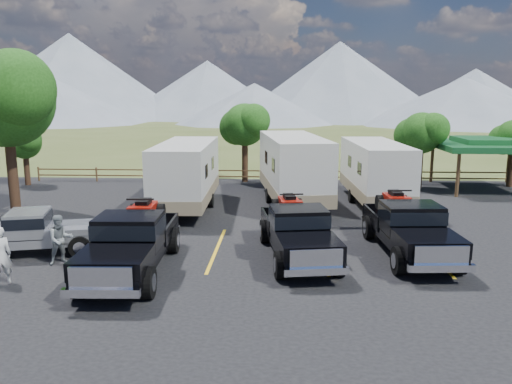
{
  "coord_description": "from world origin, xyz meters",
  "views": [
    {
      "loc": [
        0.41,
        -14.1,
        5.84
      ],
      "look_at": [
        -0.67,
        7.41,
        1.6
      ],
      "focal_mm": 35.0,
      "sensor_mm": 36.0,
      "label": 1
    }
  ],
  "objects_px": {
    "pickup_silver": "(34,231)",
    "person_a": "(0,255)",
    "trailer_center": "(293,169)",
    "trailer_left": "(187,175)",
    "person_b": "(61,239)",
    "trailer_right": "(375,172)",
    "rig_left": "(132,240)",
    "rig_center": "(297,230)",
    "pavilion": "(487,145)",
    "rig_right": "(408,226)",
    "tree_big_nw": "(5,99)"
  },
  "relations": [
    {
      "from": "pickup_silver",
      "to": "person_b",
      "type": "xyz_separation_m",
      "value": [
        1.48,
        -1.04,
        0.03
      ]
    },
    {
      "from": "rig_center",
      "to": "trailer_left",
      "type": "relative_size",
      "value": 0.66
    },
    {
      "from": "rig_right",
      "to": "trailer_left",
      "type": "height_order",
      "value": "trailer_left"
    },
    {
      "from": "rig_left",
      "to": "trailer_left",
      "type": "distance_m",
      "value": 9.29
    },
    {
      "from": "rig_right",
      "to": "trailer_right",
      "type": "height_order",
      "value": "trailer_right"
    },
    {
      "from": "pavilion",
      "to": "rig_right",
      "type": "relative_size",
      "value": 0.94
    },
    {
      "from": "pavilion",
      "to": "rig_center",
      "type": "height_order",
      "value": "pavilion"
    },
    {
      "from": "rig_center",
      "to": "person_a",
      "type": "bearing_deg",
      "value": -170.06
    },
    {
      "from": "rig_right",
      "to": "person_b",
      "type": "relative_size",
      "value": 3.79
    },
    {
      "from": "pickup_silver",
      "to": "person_b",
      "type": "bearing_deg",
      "value": 40.01
    },
    {
      "from": "trailer_center",
      "to": "person_a",
      "type": "distance_m",
      "value": 15.26
    },
    {
      "from": "trailer_center",
      "to": "rig_center",
      "type": "bearing_deg",
      "value": -98.76
    },
    {
      "from": "rig_left",
      "to": "rig_right",
      "type": "distance_m",
      "value": 9.86
    },
    {
      "from": "trailer_center",
      "to": "trailer_left",
      "type": "bearing_deg",
      "value": -173.13
    },
    {
      "from": "pickup_silver",
      "to": "person_a",
      "type": "height_order",
      "value": "person_a"
    },
    {
      "from": "trailer_right",
      "to": "rig_right",
      "type": "bearing_deg",
      "value": -94.74
    },
    {
      "from": "rig_right",
      "to": "trailer_right",
      "type": "bearing_deg",
      "value": 84.21
    },
    {
      "from": "rig_center",
      "to": "person_a",
      "type": "xyz_separation_m",
      "value": [
        -9.21,
        -3.15,
        -0.08
      ]
    },
    {
      "from": "pavilion",
      "to": "rig_center",
      "type": "distance_m",
      "value": 18.3
    },
    {
      "from": "rig_left",
      "to": "trailer_left",
      "type": "bearing_deg",
      "value": 87.24
    },
    {
      "from": "tree_big_nw",
      "to": "rig_center",
      "type": "relative_size",
      "value": 1.21
    },
    {
      "from": "pavilion",
      "to": "pickup_silver",
      "type": "distance_m",
      "value": 25.77
    },
    {
      "from": "rig_center",
      "to": "trailer_right",
      "type": "height_order",
      "value": "trailer_right"
    },
    {
      "from": "person_b",
      "to": "pavilion",
      "type": "bearing_deg",
      "value": -0.07
    },
    {
      "from": "rig_center",
      "to": "trailer_left",
      "type": "distance_m",
      "value": 9.24
    },
    {
      "from": "trailer_left",
      "to": "trailer_center",
      "type": "height_order",
      "value": "trailer_center"
    },
    {
      "from": "rig_center",
      "to": "trailer_center",
      "type": "height_order",
      "value": "trailer_center"
    },
    {
      "from": "rig_right",
      "to": "pickup_silver",
      "type": "xyz_separation_m",
      "value": [
        -13.76,
        -0.71,
        -0.2
      ]
    },
    {
      "from": "trailer_right",
      "to": "pickup_silver",
      "type": "distance_m",
      "value": 16.87
    },
    {
      "from": "pavilion",
      "to": "person_b",
      "type": "height_order",
      "value": "pavilion"
    },
    {
      "from": "rig_center",
      "to": "person_b",
      "type": "relative_size",
      "value": 3.74
    },
    {
      "from": "trailer_left",
      "to": "trailer_right",
      "type": "bearing_deg",
      "value": 8.03
    },
    {
      "from": "rig_right",
      "to": "pickup_silver",
      "type": "height_order",
      "value": "rig_right"
    },
    {
      "from": "pickup_silver",
      "to": "trailer_right",
      "type": "bearing_deg",
      "value": 108.64
    },
    {
      "from": "rig_center",
      "to": "trailer_left",
      "type": "xyz_separation_m",
      "value": [
        -5.4,
        7.46,
        0.77
      ]
    },
    {
      "from": "rig_right",
      "to": "person_a",
      "type": "xyz_separation_m",
      "value": [
        -13.3,
        -3.72,
        -0.11
      ]
    },
    {
      "from": "rig_center",
      "to": "trailer_right",
      "type": "relative_size",
      "value": 0.68
    },
    {
      "from": "rig_center",
      "to": "trailer_right",
      "type": "xyz_separation_m",
      "value": [
        4.4,
        9.14,
        0.72
      ]
    },
    {
      "from": "trailer_center",
      "to": "person_b",
      "type": "relative_size",
      "value": 6.05
    },
    {
      "from": "rig_center",
      "to": "person_a",
      "type": "distance_m",
      "value": 9.73
    },
    {
      "from": "pickup_silver",
      "to": "person_a",
      "type": "bearing_deg",
      "value": -6.16
    },
    {
      "from": "trailer_center",
      "to": "person_b",
      "type": "height_order",
      "value": "trailer_center"
    },
    {
      "from": "pavilion",
      "to": "person_a",
      "type": "height_order",
      "value": "pavilion"
    },
    {
      "from": "trailer_left",
      "to": "trailer_center",
      "type": "xyz_separation_m",
      "value": [
        5.45,
        1.49,
        0.12
      ]
    },
    {
      "from": "rig_left",
      "to": "trailer_right",
      "type": "relative_size",
      "value": 0.7
    },
    {
      "from": "trailer_right",
      "to": "rig_left",
      "type": "bearing_deg",
      "value": -134.76
    },
    {
      "from": "rig_left",
      "to": "person_b",
      "type": "xyz_separation_m",
      "value": [
        -2.71,
        0.62,
        -0.2
      ]
    },
    {
      "from": "tree_big_nw",
      "to": "rig_right",
      "type": "bearing_deg",
      "value": -16.33
    },
    {
      "from": "trailer_center",
      "to": "person_a",
      "type": "height_order",
      "value": "trailer_center"
    },
    {
      "from": "pavilion",
      "to": "rig_center",
      "type": "relative_size",
      "value": 0.96
    }
  ]
}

